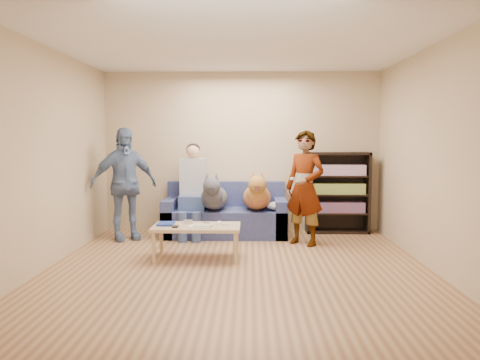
{
  "coord_description": "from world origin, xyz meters",
  "views": [
    {
      "loc": [
        0.14,
        -5.2,
        1.52
      ],
      "look_at": [
        0.0,
        1.2,
        0.95
      ],
      "focal_mm": 35.0,
      "sensor_mm": 36.0,
      "label": 1
    }
  ],
  "objects_px": {
    "person_seated": "(192,187)",
    "bookshelf": "(337,191)",
    "dog_gray": "(214,196)",
    "sofa": "(225,217)",
    "coffee_table": "(197,229)",
    "camera_silver": "(188,222)",
    "dog_tan": "(257,195)",
    "person_standing_left": "(124,184)",
    "person_standing_right": "(305,188)",
    "notebook_blue": "(166,224)"
  },
  "relations": [
    {
      "from": "camera_silver",
      "to": "bookshelf",
      "type": "distance_m",
      "value": 2.72
    },
    {
      "from": "person_standing_left",
      "to": "sofa",
      "type": "relative_size",
      "value": 0.89
    },
    {
      "from": "person_standing_left",
      "to": "coffee_table",
      "type": "xyz_separation_m",
      "value": [
        1.21,
        -1.08,
        -0.47
      ]
    },
    {
      "from": "camera_silver",
      "to": "dog_tan",
      "type": "distance_m",
      "value": 1.5
    },
    {
      "from": "sofa",
      "to": "dog_tan",
      "type": "height_order",
      "value": "dog_tan"
    },
    {
      "from": "person_standing_left",
      "to": "bookshelf",
      "type": "height_order",
      "value": "person_standing_left"
    },
    {
      "from": "camera_silver",
      "to": "dog_tan",
      "type": "bearing_deg",
      "value": 52.49
    },
    {
      "from": "person_seated",
      "to": "dog_tan",
      "type": "xyz_separation_m",
      "value": [
        1.0,
        -0.04,
        -0.12
      ]
    },
    {
      "from": "camera_silver",
      "to": "dog_gray",
      "type": "xyz_separation_m",
      "value": [
        0.24,
        1.13,
        0.19
      ]
    },
    {
      "from": "person_standing_right",
      "to": "person_seated",
      "type": "distance_m",
      "value": 1.76
    },
    {
      "from": "person_seated",
      "to": "bookshelf",
      "type": "distance_m",
      "value": 2.33
    },
    {
      "from": "person_standing_right",
      "to": "notebook_blue",
      "type": "xyz_separation_m",
      "value": [
        -1.86,
        -0.75,
        -0.38
      ]
    },
    {
      "from": "dog_tan",
      "to": "person_seated",
      "type": "bearing_deg",
      "value": 177.79
    },
    {
      "from": "person_standing_right",
      "to": "dog_tan",
      "type": "xyz_separation_m",
      "value": [
        -0.67,
        0.5,
        -0.17
      ]
    },
    {
      "from": "notebook_blue",
      "to": "coffee_table",
      "type": "relative_size",
      "value": 0.24
    },
    {
      "from": "sofa",
      "to": "person_seated",
      "type": "height_order",
      "value": "person_seated"
    },
    {
      "from": "sofa",
      "to": "dog_gray",
      "type": "xyz_separation_m",
      "value": [
        -0.17,
        -0.21,
        0.36
      ]
    },
    {
      "from": "sofa",
      "to": "bookshelf",
      "type": "relative_size",
      "value": 1.46
    },
    {
      "from": "sofa",
      "to": "coffee_table",
      "type": "height_order",
      "value": "sofa"
    },
    {
      "from": "person_standing_left",
      "to": "bookshelf",
      "type": "xyz_separation_m",
      "value": [
        3.3,
        0.62,
        -0.16
      ]
    },
    {
      "from": "notebook_blue",
      "to": "coffee_table",
      "type": "bearing_deg",
      "value": -7.13
    },
    {
      "from": "sofa",
      "to": "camera_silver",
      "type": "bearing_deg",
      "value": -106.93
    },
    {
      "from": "camera_silver",
      "to": "dog_gray",
      "type": "bearing_deg",
      "value": 77.91
    },
    {
      "from": "notebook_blue",
      "to": "camera_silver",
      "type": "distance_m",
      "value": 0.29
    },
    {
      "from": "person_seated",
      "to": "bookshelf",
      "type": "xyz_separation_m",
      "value": [
        2.3,
        0.36,
        -0.09
      ]
    },
    {
      "from": "person_standing_right",
      "to": "coffee_table",
      "type": "relative_size",
      "value": 1.48
    },
    {
      "from": "sofa",
      "to": "bookshelf",
      "type": "xyz_separation_m",
      "value": [
        1.8,
        0.23,
        0.4
      ]
    },
    {
      "from": "notebook_blue",
      "to": "bookshelf",
      "type": "distance_m",
      "value": 2.99
    },
    {
      "from": "person_seated",
      "to": "dog_tan",
      "type": "relative_size",
      "value": 1.25
    },
    {
      "from": "person_standing_left",
      "to": "camera_silver",
      "type": "height_order",
      "value": "person_standing_left"
    },
    {
      "from": "camera_silver",
      "to": "coffee_table",
      "type": "distance_m",
      "value": 0.18
    },
    {
      "from": "person_standing_left",
      "to": "camera_silver",
      "type": "bearing_deg",
      "value": -71.48
    },
    {
      "from": "dog_gray",
      "to": "camera_silver",
      "type": "bearing_deg",
      "value": -102.09
    },
    {
      "from": "camera_silver",
      "to": "bookshelf",
      "type": "relative_size",
      "value": 0.08
    },
    {
      "from": "coffee_table",
      "to": "bookshelf",
      "type": "bearing_deg",
      "value": 39.07
    },
    {
      "from": "person_standing_right",
      "to": "person_seated",
      "type": "height_order",
      "value": "person_standing_right"
    },
    {
      "from": "person_seated",
      "to": "bookshelf",
      "type": "height_order",
      "value": "person_seated"
    },
    {
      "from": "camera_silver",
      "to": "person_seated",
      "type": "bearing_deg",
      "value": 94.42
    },
    {
      "from": "dog_gray",
      "to": "person_seated",
      "type": "bearing_deg",
      "value": 166.1
    },
    {
      "from": "dog_gray",
      "to": "dog_tan",
      "type": "height_order",
      "value": "dog_tan"
    },
    {
      "from": "bookshelf",
      "to": "person_seated",
      "type": "bearing_deg",
      "value": -171.1
    },
    {
      "from": "sofa",
      "to": "dog_tan",
      "type": "relative_size",
      "value": 1.62
    },
    {
      "from": "notebook_blue",
      "to": "coffee_table",
      "type": "xyz_separation_m",
      "value": [
        0.4,
        -0.05,
        -0.06
      ]
    },
    {
      "from": "dog_gray",
      "to": "bookshelf",
      "type": "xyz_separation_m",
      "value": [
        1.97,
        0.44,
        0.04
      ]
    },
    {
      "from": "person_standing_right",
      "to": "dog_gray",
      "type": "distance_m",
      "value": 1.42
    },
    {
      "from": "person_standing_left",
      "to": "sofa",
      "type": "height_order",
      "value": "person_standing_left"
    },
    {
      "from": "dog_gray",
      "to": "bookshelf",
      "type": "height_order",
      "value": "bookshelf"
    },
    {
      "from": "person_standing_left",
      "to": "dog_tan",
      "type": "distance_m",
      "value": 2.01
    },
    {
      "from": "dog_gray",
      "to": "coffee_table",
      "type": "distance_m",
      "value": 1.29
    },
    {
      "from": "person_standing_right",
      "to": "bookshelf",
      "type": "bearing_deg",
      "value": 91.93
    }
  ]
}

